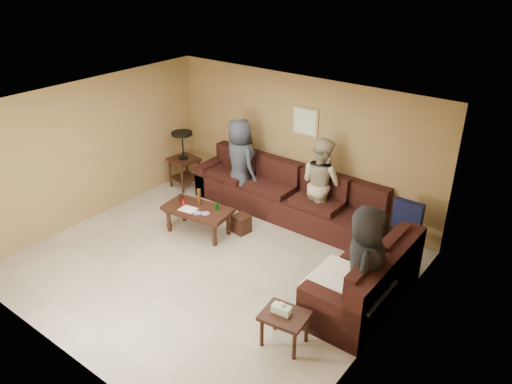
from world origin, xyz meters
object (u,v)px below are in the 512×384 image
(side_table_right, at_px, (284,318))
(waste_bin, at_px, (241,224))
(end_table_left, at_px, (184,159))
(coffee_table, at_px, (198,211))
(sectional_sofa, at_px, (307,223))
(person_left, at_px, (240,162))
(person_right, at_px, (364,266))
(person_middle, at_px, (321,183))

(side_table_right, height_order, waste_bin, side_table_right)
(end_table_left, bearing_deg, coffee_table, -38.25)
(waste_bin, bearing_deg, side_table_right, -40.07)
(sectional_sofa, xyz_separation_m, person_left, (-1.77, 0.41, 0.51))
(waste_bin, relative_size, person_right, 0.19)
(coffee_table, bearing_deg, person_right, -5.68)
(waste_bin, bearing_deg, end_table_left, 161.21)
(side_table_right, xyz_separation_m, person_middle, (-1.19, 2.83, 0.42))
(sectional_sofa, xyz_separation_m, waste_bin, (-1.04, -0.46, -0.17))
(waste_bin, height_order, person_middle, person_middle)
(person_left, bearing_deg, coffee_table, 114.85)
(sectional_sofa, xyz_separation_m, end_table_left, (-3.10, 0.24, 0.30))
(person_middle, xyz_separation_m, person_right, (1.72, -1.83, 0.02))
(person_right, bearing_deg, side_table_right, 130.93)
(end_table_left, distance_m, side_table_right, 4.87)
(side_table_right, xyz_separation_m, waste_bin, (-2.13, 1.79, -0.24))
(sectional_sofa, distance_m, waste_bin, 1.15)
(sectional_sofa, relative_size, waste_bin, 14.61)
(sectional_sofa, height_order, waste_bin, sectional_sofa)
(person_left, distance_m, person_middle, 1.67)
(side_table_right, relative_size, waste_bin, 1.92)
(person_left, xyz_separation_m, person_right, (3.39, -1.66, 0.00))
(waste_bin, height_order, person_left, person_left)
(waste_bin, xyz_separation_m, person_right, (2.66, -0.79, 0.68))
(person_middle, height_order, person_right, person_right)
(end_table_left, bearing_deg, waste_bin, -18.79)
(sectional_sofa, height_order, side_table_right, sectional_sofa)
(sectional_sofa, relative_size, side_table_right, 7.60)
(end_table_left, height_order, side_table_right, end_table_left)
(end_table_left, relative_size, side_table_right, 1.95)
(end_table_left, bearing_deg, side_table_right, -30.75)
(end_table_left, distance_m, waste_bin, 2.22)
(person_left, height_order, person_right, same)
(sectional_sofa, bearing_deg, person_right, -37.65)
(person_left, relative_size, person_right, 1.00)
(person_middle, distance_m, person_right, 2.51)
(side_table_right, distance_m, person_right, 1.22)
(person_middle, bearing_deg, person_left, 22.86)
(coffee_table, distance_m, end_table_left, 1.89)
(person_right, bearing_deg, end_table_left, 51.54)
(sectional_sofa, xyz_separation_m, side_table_right, (1.09, -2.25, 0.07))
(end_table_left, xyz_separation_m, person_right, (4.72, -1.49, 0.22))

